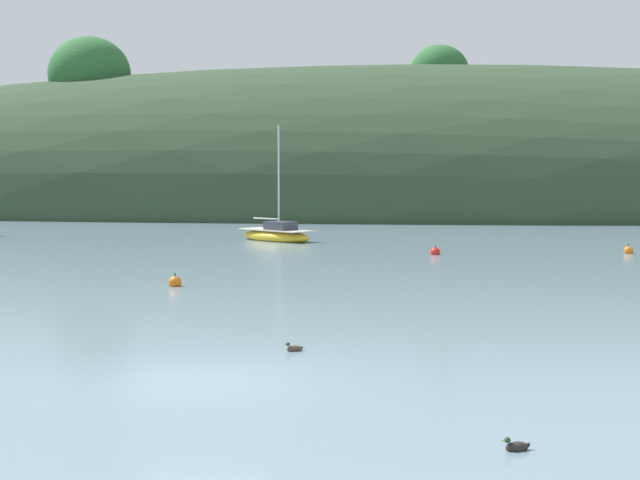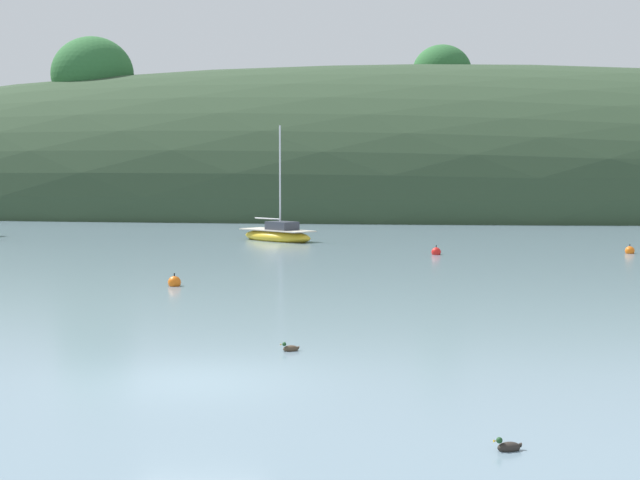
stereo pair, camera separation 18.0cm
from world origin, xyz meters
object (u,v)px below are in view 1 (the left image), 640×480
Objects in this scene: sailboat_grey_yawl at (276,235)px; mooring_buoy_inner at (435,252)px; duck_trailing at (516,447)px; mooring_buoy_outer at (175,283)px; duck_lone_left at (294,349)px; mooring_buoy_channel at (629,251)px.

sailboat_grey_yawl is 11.74m from mooring_buoy_inner.
sailboat_grey_yawl reaches higher than duck_trailing.
sailboat_grey_yawl is at bearing 103.74° from duck_trailing.
mooring_buoy_inner is at bearing 56.63° from mooring_buoy_outer.
mooring_buoy_outer is at bearing 116.52° from duck_lone_left.
mooring_buoy_outer is 1.30× the size of duck_trailing.
duck_lone_left is at bearing -114.73° from mooring_buoy_channel.
mooring_buoy_inner is at bearing -169.09° from mooring_buoy_channel.
sailboat_grey_yawl reaches higher than mooring_buoy_inner.
sailboat_grey_yawl reaches higher than mooring_buoy_outer.
mooring_buoy_inner is at bearing 82.74° from duck_lone_left.
sailboat_grey_yawl is at bearing 137.66° from mooring_buoy_inner.
sailboat_grey_yawl is at bearing 160.75° from mooring_buoy_channel.
sailboat_grey_yawl is at bearing 99.67° from duck_lone_left.
duck_lone_left is at bearing -80.33° from sailboat_grey_yawl.
mooring_buoy_channel is 9.17m from mooring_buoy_inner.
mooring_buoy_inner is at bearing -42.34° from sailboat_grey_yawl.
duck_trailing is at bearing -103.42° from mooring_buoy_channel.
duck_lone_left and duck_trailing have the same top height.
mooring_buoy_outer is (-17.77, -15.05, 0.00)m from mooring_buoy_channel.
mooring_buoy_outer is (-0.09, -21.23, -0.20)m from sailboat_grey_yawl.
mooring_buoy_outer is 20.87m from duck_trailing.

